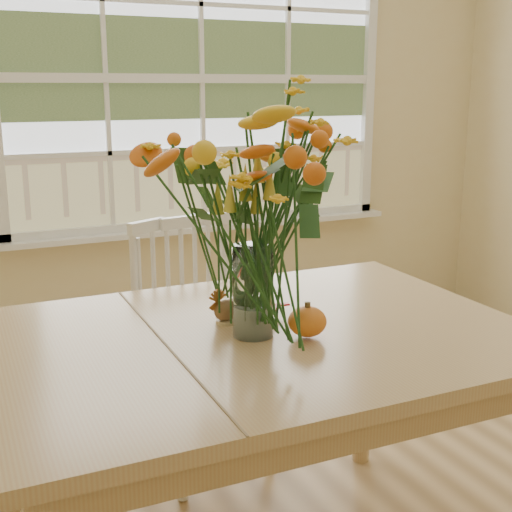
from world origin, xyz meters
name	(u,v)px	position (x,y,z in m)	size (l,w,h in m)	color
wall_back	(200,114)	(0.00, 2.25, 1.35)	(4.00, 0.02, 2.70)	beige
window	(202,82)	(0.00, 2.21, 1.53)	(2.42, 0.12, 1.74)	silver
dining_table	(259,361)	(-0.62, 0.12, 0.73)	(1.54, 1.11, 0.82)	tan
windsor_chair	(194,332)	(-0.54, 0.90, 0.55)	(0.51, 0.49, 0.98)	white
flower_vase	(253,200)	(-0.65, 0.10, 1.21)	(0.54, 0.54, 0.65)	white
pumpkin	(307,323)	(-0.52, 0.02, 0.86)	(0.11, 0.11, 0.09)	orange
turkey_figurine	(226,310)	(-0.68, 0.23, 0.86)	(0.09, 0.07, 0.10)	#CCB78C
dark_gourd	(260,307)	(-0.56, 0.23, 0.85)	(0.13, 0.08, 0.06)	#38160F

